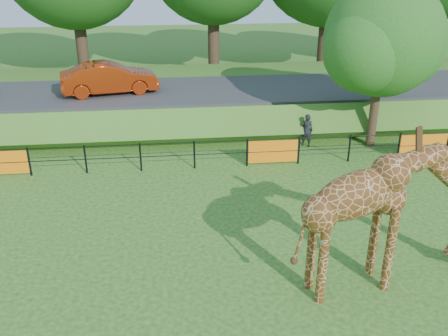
# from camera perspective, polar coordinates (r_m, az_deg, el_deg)

# --- Properties ---
(ground) EXTENTS (90.00, 90.00, 0.00)m
(ground) POSITION_cam_1_polar(r_m,az_deg,el_deg) (12.11, -1.20, -15.65)
(ground) COLOR #205515
(ground) RESTS_ON ground
(giraffe) EXTENTS (5.12, 1.88, 3.60)m
(giraffe) POSITION_cam_1_polar(r_m,az_deg,el_deg) (12.62, 18.56, -5.38)
(giraffe) COLOR #5C3213
(giraffe) RESTS_ON ground
(perimeter_fence) EXTENTS (28.07, 0.10, 1.10)m
(perimeter_fence) POSITION_cam_1_polar(r_m,az_deg,el_deg) (18.73, -3.41, 1.52)
(perimeter_fence) COLOR black
(perimeter_fence) RESTS_ON ground
(embankment) EXTENTS (40.00, 9.00, 1.30)m
(embankment) POSITION_cam_1_polar(r_m,az_deg,el_deg) (25.78, -4.33, 8.14)
(embankment) COLOR #205515
(embankment) RESTS_ON ground
(road) EXTENTS (40.00, 5.00, 0.12)m
(road) POSITION_cam_1_polar(r_m,az_deg,el_deg) (24.14, -4.24, 8.78)
(road) COLOR #323235
(road) RESTS_ON embankment
(car_red) EXTENTS (4.58, 2.36, 1.44)m
(car_red) POSITION_cam_1_polar(r_m,az_deg,el_deg) (23.87, -12.96, 9.99)
(car_red) COLOR #A72E0B
(car_red) RESTS_ON road
(visitor) EXTENTS (0.59, 0.49, 1.39)m
(visitor) POSITION_cam_1_polar(r_m,az_deg,el_deg) (21.08, 9.43, 4.30)
(visitor) COLOR black
(visitor) RESTS_ON ground
(tree_east) EXTENTS (5.40, 4.71, 6.76)m
(tree_east) POSITION_cam_1_polar(r_m,az_deg,el_deg) (20.95, 17.90, 13.53)
(tree_east) COLOR #322116
(tree_east) RESTS_ON ground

